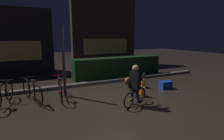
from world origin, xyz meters
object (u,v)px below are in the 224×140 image
object	(u,v)px
parked_bike_left_mid	(32,91)
traffic_cone_far	(143,81)
cyclist	(134,85)
street_post	(64,62)
traffic_cone_near	(142,89)
parked_bike_center_left	(60,88)
blue_crate	(166,85)
parked_bike_leftmost	(3,94)

from	to	relation	value
parked_bike_left_mid	traffic_cone_far	xyz separation A→B (m)	(4.15, -0.27, -0.06)
parked_bike_left_mid	cyclist	world-z (taller)	cyclist
street_post	cyclist	xyz separation A→B (m)	(1.72, -1.82, -0.59)
street_post	traffic_cone_near	size ratio (longest dim) A/B	4.11
traffic_cone_near	traffic_cone_far	size ratio (longest dim) A/B	0.99
traffic_cone_near	street_post	bearing A→B (deg)	151.55
parked_bike_left_mid	cyclist	distance (m)	3.27
street_post	traffic_cone_near	distance (m)	2.88
parked_bike_center_left	cyclist	size ratio (longest dim) A/B	1.33
traffic_cone_near	blue_crate	world-z (taller)	traffic_cone_near
street_post	cyclist	size ratio (longest dim) A/B	1.95
parked_bike_left_mid	cyclist	size ratio (longest dim) A/B	1.30
parked_bike_center_left	cyclist	bearing A→B (deg)	-123.42
parked_bike_left_mid	blue_crate	xyz separation A→B (m)	(4.91, -0.78, -0.20)
parked_bike_leftmost	blue_crate	distance (m)	5.78
street_post	parked_bike_leftmost	xyz separation A→B (m)	(-1.87, -0.06, -0.88)
parked_bike_center_left	blue_crate	distance (m)	4.11
street_post	parked_bike_left_mid	bearing A→B (deg)	-173.43
parked_bike_left_mid	cyclist	bearing A→B (deg)	-138.94
parked_bike_center_left	traffic_cone_far	xyz separation A→B (m)	(3.28, -0.18, -0.06)
parked_bike_center_left	traffic_cone_near	size ratio (longest dim) A/B	2.80
street_post	cyclist	bearing A→B (deg)	-46.58
blue_crate	cyclist	world-z (taller)	cyclist
street_post	parked_bike_leftmost	size ratio (longest dim) A/B	1.58
parked_bike_leftmost	parked_bike_center_left	world-z (taller)	parked_bike_center_left
traffic_cone_near	cyclist	bearing A→B (deg)	-142.68
traffic_cone_near	parked_bike_center_left	bearing A→B (deg)	157.12
parked_bike_leftmost	cyclist	bearing A→B (deg)	-101.74
street_post	cyclist	distance (m)	2.57
blue_crate	parked_bike_leftmost	bearing A→B (deg)	171.66
parked_bike_left_mid	parked_bike_center_left	bearing A→B (deg)	-112.99
parked_bike_center_left	street_post	bearing A→B (deg)	-37.28
parked_bike_leftmost	parked_bike_left_mid	bearing A→B (deg)	-79.96
street_post	traffic_cone_far	distance (m)	3.25
street_post	parked_bike_left_mid	distance (m)	1.38
street_post	traffic_cone_near	xyz separation A→B (m)	(2.40, -1.30, -0.93)
street_post	parked_bike_center_left	distance (m)	0.91
parked_bike_leftmost	cyclist	distance (m)	4.00
parked_bike_leftmost	traffic_cone_far	distance (m)	4.96
traffic_cone_far	traffic_cone_near	bearing A→B (deg)	-127.05
traffic_cone_far	cyclist	xyz separation A→B (m)	(-1.37, -1.43, 0.34)
parked_bike_center_left	traffic_cone_far	bearing A→B (deg)	-86.56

